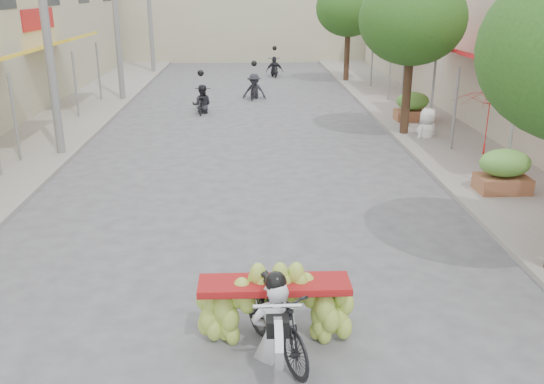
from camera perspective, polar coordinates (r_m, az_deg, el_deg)
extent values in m
cube|color=gray|center=(21.52, -21.89, 5.60)|extent=(4.00, 60.00, 0.12)
cube|color=gray|center=(21.41, 16.38, 6.15)|extent=(4.00, 60.00, 0.12)
cube|color=yellow|center=(19.29, -25.14, 11.88)|extent=(1.77, 4.00, 0.53)
cylinder|color=slate|center=(17.55, -24.12, 6.53)|extent=(0.08, 0.08, 2.55)
cylinder|color=slate|center=(20.88, -20.65, 8.79)|extent=(0.08, 0.08, 2.55)
cube|color=yellow|center=(24.93, -19.99, 13.85)|extent=(1.77, 4.00, 0.53)
cylinder|color=slate|center=(23.14, -18.88, 9.92)|extent=(0.08, 0.08, 2.55)
cylinder|color=slate|center=(26.58, -16.78, 11.24)|extent=(0.08, 0.08, 2.55)
cube|color=#A8161A|center=(25.15, -22.20, 15.58)|extent=(0.10, 3.50, 0.80)
cube|color=#A7161A|center=(16.43, 23.13, 11.14)|extent=(1.77, 4.20, 0.53)
cylinder|color=slate|center=(14.65, 22.51, 4.47)|extent=(0.08, 0.08, 2.55)
cylinder|color=slate|center=(18.07, 17.65, 7.64)|extent=(0.08, 0.08, 2.55)
cube|color=#A7161A|center=(21.98, 16.54, 13.60)|extent=(1.77, 4.20, 0.53)
cylinder|color=slate|center=(20.12, 15.59, 8.96)|extent=(0.08, 0.08, 2.55)
cylinder|color=slate|center=(23.72, 12.85, 10.68)|extent=(0.08, 0.08, 2.55)
cube|color=#A7161A|center=(27.71, 12.58, 14.97)|extent=(1.77, 4.20, 0.53)
cylinder|color=slate|center=(25.83, 11.60, 11.44)|extent=(0.08, 0.08, 2.55)
cylinder|color=slate|center=(29.50, 9.86, 12.50)|extent=(0.08, 0.08, 2.55)
cube|color=#ADA689|center=(42.77, -2.74, 17.80)|extent=(20.00, 6.00, 7.00)
cylinder|color=slate|center=(17.67, -21.62, 15.91)|extent=(0.24, 0.24, 8.00)
cylinder|color=slate|center=(26.36, -15.29, 17.28)|extent=(0.24, 0.24, 8.00)
cylinder|color=slate|center=(35.21, -12.08, 17.90)|extent=(0.24, 0.24, 8.00)
cylinder|color=#3A2719|center=(19.72, 13.23, 9.91)|extent=(0.28, 0.28, 3.20)
ellipsoid|color=#275519|center=(19.49, 13.75, 16.29)|extent=(3.40, 3.40, 2.90)
cylinder|color=#3A2719|center=(31.35, 7.44, 13.61)|extent=(0.28, 0.28, 3.20)
ellipsoid|color=#275519|center=(31.21, 7.62, 17.63)|extent=(3.40, 3.40, 2.90)
cube|color=brown|center=(14.76, 21.87, 0.98)|extent=(1.20, 0.80, 0.50)
ellipsoid|color=#5A9D3B|center=(14.60, 22.15, 3.14)|extent=(1.20, 0.88, 0.66)
cube|color=brown|center=(22.04, 13.67, 7.58)|extent=(1.20, 0.80, 0.50)
ellipsoid|color=#5A9D3B|center=(21.94, 13.79, 9.06)|extent=(1.20, 0.88, 0.66)
imported|color=black|center=(7.81, 0.34, -12.51)|extent=(1.24, 1.93, 1.10)
cylinder|color=silver|center=(7.23, 0.60, -14.78)|extent=(0.10, 0.66, 0.66)
cube|color=black|center=(7.21, 0.56, -13.15)|extent=(0.28, 0.22, 0.22)
cylinder|color=silver|center=(7.18, 0.52, -11.24)|extent=(0.60, 0.05, 0.05)
cube|color=maroon|center=(7.95, 0.23, -9.17)|extent=(2.07, 0.55, 0.10)
imported|color=silver|center=(7.45, 0.37, -8.60)|extent=(0.64, 0.47, 1.77)
sphere|color=black|center=(7.06, 0.40, -2.59)|extent=(0.28, 0.28, 0.28)
imported|color=#B01B17|center=(15.00, 21.01, 9.47)|extent=(2.02, 2.02, 1.64)
imported|color=white|center=(19.47, 15.27, 8.03)|extent=(1.08, 0.98, 1.89)
imported|color=black|center=(23.48, -6.97, 8.91)|extent=(0.70, 1.67, 0.92)
imported|color=#25242B|center=(23.37, -7.04, 10.51)|extent=(0.82, 0.52, 1.65)
sphere|color=black|center=(23.30, -7.08, 11.61)|extent=(0.26, 0.26, 0.26)
imported|color=black|center=(26.40, -1.77, 10.30)|extent=(0.81, 1.78, 1.01)
imported|color=#25242B|center=(26.31, -1.78, 11.63)|extent=(1.14, 0.75, 1.65)
sphere|color=black|center=(26.25, -1.79, 12.61)|extent=(0.26, 0.26, 0.26)
imported|color=black|center=(33.43, 0.25, 12.21)|extent=(0.69, 1.77, 0.99)
imported|color=#25242B|center=(33.36, 0.26, 13.29)|extent=(0.98, 0.57, 1.65)
sphere|color=black|center=(33.31, 0.26, 14.06)|extent=(0.26, 0.26, 0.26)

